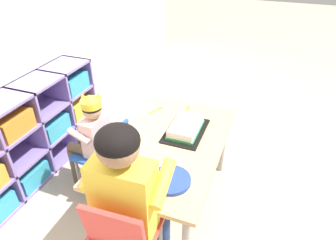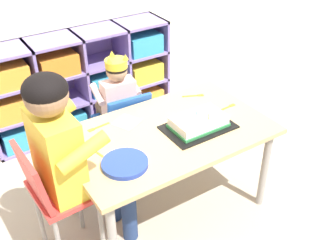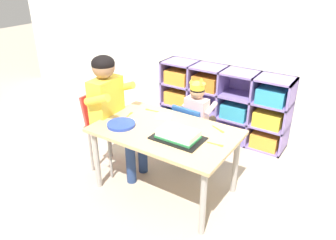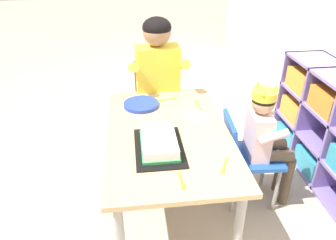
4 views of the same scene
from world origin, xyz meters
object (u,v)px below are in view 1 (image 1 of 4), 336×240
at_px(classroom_chair_blue, 106,153).
at_px(paper_plate_stack, 170,180).
at_px(fork_scattered_mid_table, 156,110).
at_px(fork_at_table_front_edge, 187,110).
at_px(activity_table, 169,150).
at_px(fork_by_napkin, 113,163).
at_px(fork_near_child_seat, 133,182).
at_px(child_with_crown, 91,133).
at_px(adult_helper_seated, 130,189).
at_px(birthday_cake_on_tray, 186,128).
at_px(classroom_chair_adult_side, 124,235).

height_order(classroom_chair_blue, paper_plate_stack, classroom_chair_blue).
relative_size(fork_scattered_mid_table, fork_at_table_front_edge, 1.03).
height_order(activity_table, fork_by_napkin, fork_by_napkin).
height_order(fork_by_napkin, fork_near_child_seat, same).
bearing_deg(child_with_crown, adult_helper_seated, 52.15).
relative_size(birthday_cake_on_tray, paper_plate_stack, 1.69).
relative_size(child_with_crown, fork_at_table_front_edge, 6.56).
height_order(adult_helper_seated, fork_scattered_mid_table, adult_helper_seated).
bearing_deg(fork_near_child_seat, classroom_chair_adult_side, -88.40).
distance_m(child_with_crown, fork_near_child_seat, 0.67).
distance_m(child_with_crown, adult_helper_seated, 0.81).
distance_m(paper_plate_stack, fork_by_napkin, 0.37).
xyz_separation_m(birthday_cake_on_tray, fork_by_napkin, (-0.46, 0.30, -0.03)).
height_order(classroom_chair_blue, classroom_chair_adult_side, classroom_chair_adult_side).
relative_size(activity_table, paper_plate_stack, 4.93).
distance_m(classroom_chair_blue, fork_scattered_mid_table, 0.50).
height_order(classroom_chair_adult_side, paper_plate_stack, classroom_chair_adult_side).
bearing_deg(fork_near_child_seat, adult_helper_seated, -79.90).
bearing_deg(fork_by_napkin, classroom_chair_adult_side, -151.04).
bearing_deg(classroom_chair_adult_side, birthday_cake_on_tray, -96.91).
bearing_deg(classroom_chair_adult_side, fork_scattered_mid_table, -79.50).
bearing_deg(paper_plate_stack, child_with_crown, 66.25).
height_order(adult_helper_seated, paper_plate_stack, adult_helper_seated).
distance_m(classroom_chair_blue, classroom_chair_adult_side, 0.81).
bearing_deg(classroom_chair_blue, child_with_crown, -89.62).
height_order(classroom_chair_blue, fork_at_table_front_edge, classroom_chair_blue).
height_order(activity_table, fork_scattered_mid_table, fork_scattered_mid_table).
bearing_deg(fork_near_child_seat, birthday_cake_on_tray, 65.56).
bearing_deg(fork_at_table_front_edge, child_with_crown, -56.05).
height_order(adult_helper_seated, fork_near_child_seat, adult_helper_seated).
bearing_deg(birthday_cake_on_tray, classroom_chair_adult_side, 175.86).
bearing_deg(fork_by_napkin, adult_helper_seated, -140.92).
distance_m(fork_near_child_seat, fork_at_table_front_edge, 0.84).
xyz_separation_m(classroom_chair_blue, child_with_crown, (0.01, 0.11, 0.15)).
relative_size(classroom_chair_blue, classroom_chair_adult_side, 0.83).
bearing_deg(child_with_crown, classroom_chair_blue, 90.38).
relative_size(adult_helper_seated, fork_at_table_front_edge, 8.58).
bearing_deg(activity_table, adult_helper_seated, -179.82).
relative_size(activity_table, fork_near_child_seat, 8.47).
height_order(child_with_crown, classroom_chair_adult_side, child_with_crown).
bearing_deg(classroom_chair_adult_side, activity_table, -92.16).
distance_m(activity_table, paper_plate_stack, 0.37).
relative_size(activity_table, fork_scattered_mid_table, 8.65).
xyz_separation_m(classroom_chair_blue, adult_helper_seated, (-0.52, -0.49, 0.31)).
bearing_deg(birthday_cake_on_tray, activity_table, 157.26).
bearing_deg(birthday_cake_on_tray, classroom_chair_blue, 108.03).
xyz_separation_m(birthday_cake_on_tray, paper_plate_stack, (-0.49, -0.07, -0.02)).
xyz_separation_m(adult_helper_seated, fork_at_table_front_edge, (0.98, 0.01, -0.10)).
xyz_separation_m(adult_helper_seated, fork_by_napkin, (0.24, 0.24, -0.10)).
bearing_deg(paper_plate_stack, fork_near_child_seat, 111.71).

